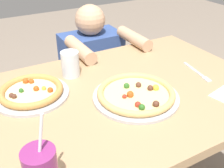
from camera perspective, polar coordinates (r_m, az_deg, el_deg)
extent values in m
cube|color=tan|center=(1.17, 3.34, -2.00)|extent=(1.19, 0.85, 0.04)
cylinder|color=#826748|center=(1.54, -21.46, -12.70)|extent=(0.07, 0.07, 0.71)
cylinder|color=#826748|center=(1.87, 10.80, -2.60)|extent=(0.07, 0.07, 0.71)
cylinder|color=#B7B7BC|center=(1.11, 5.01, -2.68)|extent=(0.35, 0.35, 0.01)
cylinder|color=#EFD68C|center=(1.10, 5.04, -2.20)|extent=(0.26, 0.26, 0.01)
torus|color=tan|center=(1.10, 5.05, -1.85)|extent=(0.31, 0.31, 0.03)
sphere|color=#2D6623|center=(1.13, 3.07, -0.40)|extent=(0.02, 0.02, 0.02)
sphere|color=brown|center=(1.13, 8.02, -0.84)|extent=(0.03, 0.03, 0.03)
sphere|color=brown|center=(1.14, 5.57, -0.19)|extent=(0.02, 0.02, 0.02)
sphere|color=#BF4C19|center=(1.07, 3.84, -2.19)|extent=(0.03, 0.03, 0.03)
sphere|color=gold|center=(1.13, 9.16, -0.76)|extent=(0.03, 0.03, 0.03)
sphere|color=maroon|center=(1.02, 5.44, -4.31)|extent=(0.02, 0.02, 0.02)
sphere|color=#2D6623|center=(1.01, 6.27, -4.87)|extent=(0.02, 0.02, 0.02)
sphere|color=maroon|center=(1.07, 2.62, -2.63)|extent=(0.02, 0.02, 0.02)
sphere|color=brown|center=(1.03, 9.20, -4.15)|extent=(0.03, 0.03, 0.03)
cylinder|color=#B7B7BC|center=(1.16, -16.46, -2.11)|extent=(0.30, 0.30, 0.01)
cylinder|color=beige|center=(1.16, -16.54, -1.65)|extent=(0.20, 0.20, 0.01)
torus|color=#C68C47|center=(1.15, -16.60, -1.28)|extent=(0.26, 0.26, 0.03)
sphere|color=#BF4C19|center=(1.22, -17.65, 0.59)|extent=(0.03, 0.03, 0.03)
sphere|color=brown|center=(1.14, -20.31, -2.26)|extent=(0.02, 0.02, 0.02)
sphere|color=gold|center=(1.15, -14.09, -0.86)|extent=(0.02, 0.02, 0.02)
sphere|color=#BF4C19|center=(1.15, -15.60, -0.93)|extent=(0.02, 0.02, 0.02)
sphere|color=brown|center=(1.13, -19.84, -2.46)|extent=(0.02, 0.02, 0.02)
sphere|color=#BF4C19|center=(1.21, -16.54, 0.54)|extent=(0.02, 0.02, 0.02)
sphere|color=#BF4C19|center=(1.13, -12.83, -1.24)|extent=(0.02, 0.02, 0.02)
sphere|color=#2D6623|center=(1.16, -18.50, -1.31)|extent=(0.02, 0.02, 0.02)
cylinder|color=white|center=(0.67, -14.74, -10.50)|extent=(0.03, 0.01, 0.12)
cylinder|color=silver|center=(1.26, -8.74, 4.17)|extent=(0.08, 0.08, 0.12)
cube|color=white|center=(1.25, -8.98, 5.85)|extent=(0.03, 0.03, 0.02)
cube|color=white|center=(1.23, -8.97, 5.66)|extent=(0.03, 0.03, 0.02)
cube|color=white|center=(1.26, -8.69, 5.82)|extent=(0.02, 0.02, 0.02)
cube|color=silver|center=(1.38, 16.81, 2.88)|extent=(0.04, 0.16, 0.00)
cube|color=silver|center=(1.31, 19.25, 0.95)|extent=(0.03, 0.05, 0.00)
cylinder|color=#333847|center=(1.98, -3.87, -4.51)|extent=(0.30, 0.30, 0.45)
cube|color=#334C8C|center=(1.79, -4.29, 5.64)|extent=(0.38, 0.22, 0.32)
sphere|color=tan|center=(1.70, -4.61, 13.23)|extent=(0.19, 0.19, 0.19)
cylinder|color=tan|center=(1.47, -6.73, 7.20)|extent=(0.07, 0.28, 0.07)
cylinder|color=tan|center=(1.62, 4.61, 9.54)|extent=(0.07, 0.28, 0.07)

